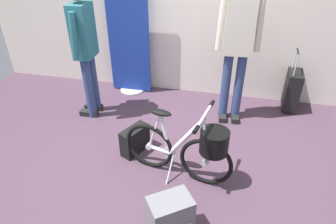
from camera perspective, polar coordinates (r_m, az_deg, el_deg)
ground_plane at (r=3.04m, az=-3.16°, el=-11.70°), size 6.00×6.00×0.00m
floor_banner_stand at (r=4.25m, az=-7.72°, el=13.63°), size 0.60×0.36×1.73m
folding_bike_foreground at (r=2.73m, az=4.20°, el=-6.94°), size 1.10×0.53×0.79m
visitor_near_wall at (r=3.49m, az=13.64°, el=13.82°), size 0.54×0.30×1.81m
visitor_browsing at (r=3.67m, az=-16.05°, el=12.62°), size 0.29×0.54×1.66m
rolling_suitcase at (r=4.25m, az=23.17°, el=3.99°), size 0.21×0.37×0.83m
backpack_on_floor at (r=3.22m, az=-6.57°, el=-5.49°), size 0.28×0.37×0.30m
handbag_on_floor at (r=2.40m, az=0.48°, el=-20.23°), size 0.39×0.37×0.40m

